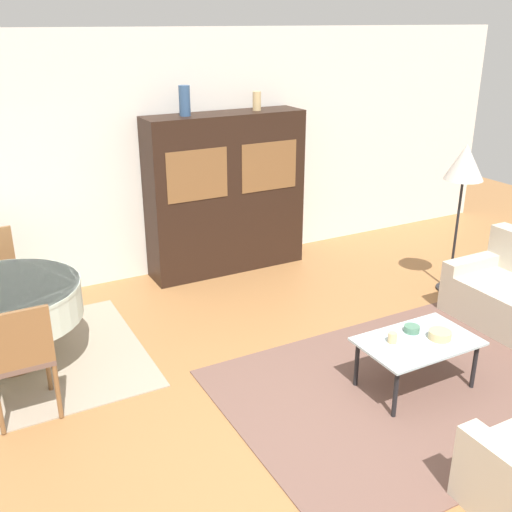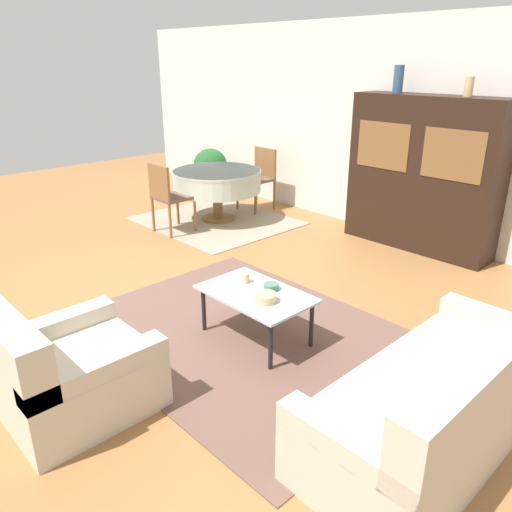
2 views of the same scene
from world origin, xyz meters
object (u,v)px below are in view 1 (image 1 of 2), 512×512
Objects in this scene: bowl at (440,335)px; bowl_small at (412,329)px; floor_lamp at (465,167)px; vase_short at (257,101)px; dining_chair_near at (20,354)px; vase_tall at (185,101)px; coffee_table at (418,345)px; cup at (392,338)px; display_cabinet at (226,194)px; dining_table at (4,303)px.

bowl_small is at bearing 122.68° from bowl.
bowl is at bearing -138.31° from floor_lamp.
dining_chair_near is at bearing -146.94° from vase_short.
bowl_small is at bearing -144.78° from floor_lamp.
floor_lamp is 2.97m from vase_tall.
bowl is 3.37m from vase_short.
floor_lamp is at bearing 37.40° from coffee_table.
dining_chair_near reaches higher than bowl_small.
bowl_small is at bearing -75.40° from vase_tall.
bowl is 0.22m from bowl_small.
coffee_table is at bearing -142.60° from floor_lamp.
floor_lamp reaches higher than cup.
dining_chair_near is 4.49× the size of vase_short.
vase_short is at bearing 87.66° from bowl_small.
coffee_table is 2.99m from dining_chair_near.
bowl is 0.87× the size of vase_short.
coffee_table is 3.03m from display_cabinet.
dining_chair_near is 10.95× the size of cup.
dining_chair_near is at bearing 159.48° from bowl.
dining_chair_near reaches higher than dining_table.
cup is 0.39m from bowl.
vase_tall is (-2.34, 1.72, 0.61)m from floor_lamp.
floor_lamp is 19.01× the size of cup.
bowl_small is (0.05, 0.13, 0.07)m from coffee_table.
bowl is (2.96, -1.95, -0.12)m from dining_table.
display_cabinet is at bearing 36.97° from dining_chair_near.
coffee_table is 0.15m from bowl_small.
vase_tall is (-0.49, 2.91, 1.51)m from cup.
dining_chair_near is at bearing 159.29° from cup.
dining_table is (-2.56, -1.08, -0.33)m from display_cabinet.
cup reaches higher than coffee_table.
bowl_small is at bearing -17.96° from dining_chair_near.
dining_table is 3.35m from bowl_small.
bowl is at bearing -82.38° from display_cabinet.
dining_table is at bearing 171.84° from floor_lamp.
dining_chair_near is at bearing 159.41° from coffee_table.
bowl_small is (0.25, 0.06, -0.02)m from cup.
floor_lamp reaches higher than bowl_small.
vase_tall is at bearing 143.70° from floor_lamp.
cup is 0.47× the size of bowl.
dining_table is 0.78× the size of floor_lamp.
dining_table is 2.75m from vase_tall.
dining_table is at bearing 145.88° from coffee_table.
floor_lamp is (4.44, -0.64, 0.79)m from dining_table.
vase_tall is (-0.86, 3.04, 1.51)m from bowl.
bowl is (0.37, -0.13, -0.01)m from cup.
floor_lamp is 2.16m from bowl_small.
vase_tall is 1.51× the size of vase_short.
display_cabinet is 2.59m from floor_lamp.
display_cabinet reaches higher than bowl.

